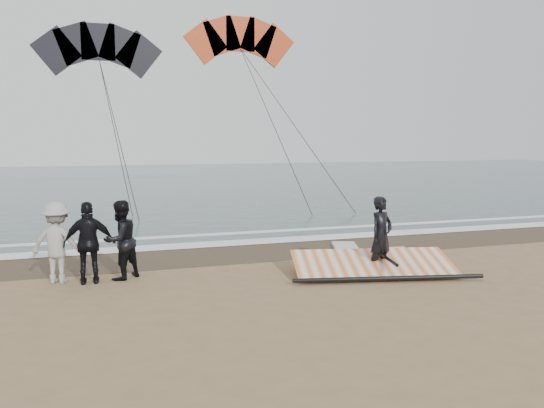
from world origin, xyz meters
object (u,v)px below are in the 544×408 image
Objects in this scene: man_main at (381,235)px; board_cream at (348,252)px; sail_rig at (368,266)px; board_white at (412,258)px.

board_cream is (0.24, 2.30, -0.90)m from man_main.
man_main is 0.43× the size of sail_rig.
sail_rig is at bearing -146.57° from board_white.
board_white is 1.83m from board_cream.
board_cream is 0.59× the size of sail_rig.
board_white is at bearing 10.68° from man_main.
sail_rig is (-1.85, -0.94, 0.14)m from board_white.
man_main is at bearing -9.87° from sail_rig.
board_cream is 2.31m from sail_rig.
board_cream is at bearing 76.11° from sail_rig.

